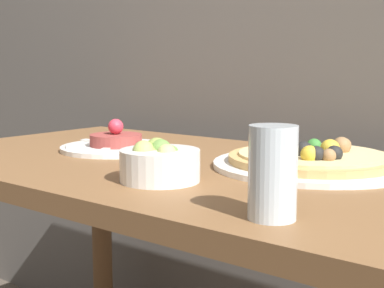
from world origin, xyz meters
name	(u,v)px	position (x,y,z in m)	size (l,w,h in m)	color
dining_table	(202,220)	(0.00, 0.33, 0.62)	(1.29, 0.66, 0.73)	brown
pizza_plate	(313,160)	(0.19, 0.42, 0.75)	(0.37, 0.37, 0.06)	white
tartare_plate	(116,144)	(-0.26, 0.35, 0.75)	(0.25, 0.25, 0.07)	white
small_bowl	(159,163)	(0.04, 0.16, 0.77)	(0.13, 0.13, 0.07)	white
drinking_glass	(273,173)	(0.29, 0.08, 0.79)	(0.06, 0.06, 0.12)	silver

